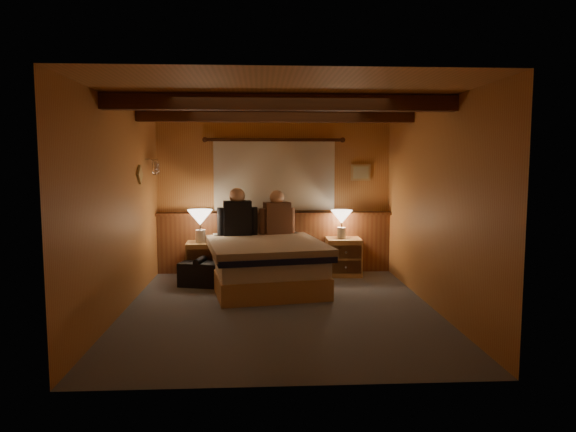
{
  "coord_description": "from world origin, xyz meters",
  "views": [
    {
      "loc": [
        -0.22,
        -5.87,
        1.71
      ],
      "look_at": [
        0.12,
        0.4,
        1.05
      ],
      "focal_mm": 32.0,
      "sensor_mm": 36.0,
      "label": 1
    }
  ],
  "objects": [
    {
      "name": "nightstand_left",
      "position": [
        -1.05,
        1.58,
        0.27
      ],
      "size": [
        0.51,
        0.47,
        0.55
      ],
      "rotation": [
        0.0,
        0.0,
        0.04
      ],
      "color": "tan",
      "rests_on": "floor"
    },
    {
      "name": "bed",
      "position": [
        -0.16,
        1.04,
        0.34
      ],
      "size": [
        1.75,
        2.11,
        0.65
      ],
      "rotation": [
        0.0,
        0.0,
        0.17
      ],
      "color": "tan",
      "rests_on": "floor"
    },
    {
      "name": "lamp_left",
      "position": [
        -1.09,
        1.57,
        0.88
      ],
      "size": [
        0.36,
        0.36,
        0.48
      ],
      "color": "silver",
      "rests_on": "nightstand_left"
    },
    {
      "name": "ceiling",
      "position": [
        0.0,
        0.0,
        2.4
      ],
      "size": [
        4.2,
        4.2,
        0.0
      ],
      "primitive_type": "plane",
      "rotation": [
        3.14,
        0.0,
        0.0
      ],
      "color": "tan",
      "rests_on": "wall_back"
    },
    {
      "name": "coat_rail",
      "position": [
        -1.72,
        1.58,
        1.67
      ],
      "size": [
        0.05,
        0.55,
        0.24
      ],
      "color": "silver",
      "rests_on": "wall_left"
    },
    {
      "name": "curtain_window",
      "position": [
        0.0,
        2.03,
        1.52
      ],
      "size": [
        2.18,
        0.09,
        1.11
      ],
      "color": "#442311",
      "rests_on": "wall_back"
    },
    {
      "name": "lamp_right",
      "position": [
        1.01,
        1.77,
        0.86
      ],
      "size": [
        0.33,
        0.33,
        0.43
      ],
      "color": "silver",
      "rests_on": "nightstand_right"
    },
    {
      "name": "wall_right",
      "position": [
        1.8,
        0.0,
        1.2
      ],
      "size": [
        0.0,
        4.2,
        4.2
      ],
      "primitive_type": "plane",
      "rotation": [
        1.57,
        0.0,
        -1.57
      ],
      "color": "#BC8343",
      "rests_on": "floor"
    },
    {
      "name": "duffel_bag",
      "position": [
        -1.06,
        1.18,
        0.17
      ],
      "size": [
        0.62,
        0.46,
        0.4
      ],
      "rotation": [
        0.0,
        0.0,
        -0.25
      ],
      "color": "black",
      "rests_on": "floor"
    },
    {
      "name": "person_left",
      "position": [
        -0.56,
        1.62,
        0.93
      ],
      "size": [
        0.59,
        0.28,
        0.72
      ],
      "rotation": [
        0.0,
        0.0,
        0.12
      ],
      "color": "black",
      "rests_on": "bed"
    },
    {
      "name": "wall_left",
      "position": [
        -1.8,
        0.0,
        1.2
      ],
      "size": [
        0.0,
        4.2,
        4.2
      ],
      "primitive_type": "plane",
      "rotation": [
        1.57,
        0.0,
        1.57
      ],
      "color": "#BC8343",
      "rests_on": "floor"
    },
    {
      "name": "ceiling_beams",
      "position": [
        0.0,
        0.15,
        2.31
      ],
      "size": [
        3.6,
        1.65,
        0.16
      ],
      "color": "#442311",
      "rests_on": "ceiling"
    },
    {
      "name": "wall_front",
      "position": [
        0.0,
        -2.1,
        1.2
      ],
      "size": [
        3.6,
        0.0,
        3.6
      ],
      "primitive_type": "plane",
      "rotation": [
        -1.57,
        0.0,
        0.0
      ],
      "color": "#BC8343",
      "rests_on": "floor"
    },
    {
      "name": "wainscot",
      "position": [
        0.0,
        2.04,
        0.49
      ],
      "size": [
        3.6,
        0.23,
        0.94
      ],
      "color": "brown",
      "rests_on": "wall_back"
    },
    {
      "name": "wall_back",
      "position": [
        0.0,
        2.1,
        1.2
      ],
      "size": [
        3.6,
        0.0,
        3.6
      ],
      "primitive_type": "plane",
      "rotation": [
        1.57,
        0.0,
        0.0
      ],
      "color": "#BC8343",
      "rests_on": "floor"
    },
    {
      "name": "person_right",
      "position": [
        0.03,
        1.75,
        0.91
      ],
      "size": [
        0.54,
        0.31,
        0.67
      ],
      "rotation": [
        0.0,
        0.0,
        0.25
      ],
      "color": "#523120",
      "rests_on": "bed"
    },
    {
      "name": "floor",
      "position": [
        0.0,
        0.0,
        0.0
      ],
      "size": [
        4.2,
        4.2,
        0.0
      ],
      "primitive_type": "plane",
      "color": "#535A63",
      "rests_on": "ground"
    },
    {
      "name": "nightstand_right",
      "position": [
        1.04,
        1.74,
        0.28
      ],
      "size": [
        0.52,
        0.47,
        0.56
      ],
      "rotation": [
        0.0,
        0.0,
        -0.02
      ],
      "color": "tan",
      "rests_on": "floor"
    },
    {
      "name": "framed_print",
      "position": [
        1.35,
        2.08,
        1.55
      ],
      "size": [
        0.3,
        0.04,
        0.25
      ],
      "color": "tan",
      "rests_on": "wall_back"
    }
  ]
}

